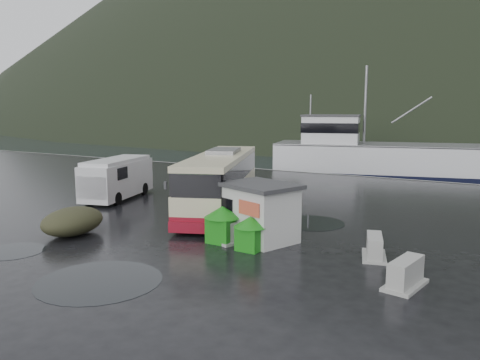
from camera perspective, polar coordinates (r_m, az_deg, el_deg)
The scene contains 14 objects.
ground at distance 22.18m, azimuth -9.12°, elevation -5.28°, with size 160.00×160.00×0.00m, color black.
harbor_water at distance 127.50m, azimuth 23.91°, elevation 5.53°, with size 300.00×180.00×0.02m, color black.
quay_edge at distance 39.47m, azimuth 9.46°, elevation 0.82°, with size 160.00×0.60×1.50m, color #999993.
coach_bus at distance 24.96m, azimuth -2.34°, elevation -3.61°, with size 2.85×11.25×3.18m, color beige, non-canonical shape.
white_van at distance 28.87m, azimuth -14.62°, elevation -2.20°, with size 2.00×5.80×2.42m, color silver, non-canonical shape.
waste_bin_left at distance 18.96m, azimuth -2.14°, elevation -7.57°, with size 1.06×1.06×1.48m, color #198217, non-canonical shape.
waste_bin_right at distance 17.96m, azimuth 1.28°, elevation -8.50°, with size 0.94×0.94×1.30m, color #198217, non-canonical shape.
dome_tent at distance 21.28m, azimuth -19.65°, elevation -6.28°, with size 2.12×2.97×1.16m, color #32321E, non-canonical shape.
ticket_kiosk at distance 19.25m, azimuth 2.40°, elevation -7.33°, with size 3.00×2.27×2.34m, color silver, non-canonical shape.
jersey_barrier_a at distance 19.05m, azimuth -0.48°, elevation -7.49°, with size 0.87×1.74×0.87m, color #999993, non-canonical shape.
jersey_barrier_b at distance 17.72m, azimuth 16.01°, elevation -9.08°, with size 0.82×1.64×0.82m, color #999993, non-canonical shape.
jersey_barrier_c at distance 15.25m, azimuth 19.46°, elevation -12.17°, with size 0.86×1.72×0.86m, color #999993, non-canonical shape.
fishing_trawler at distance 46.86m, azimuth 18.58°, elevation 1.71°, with size 27.03×5.92×10.81m, color silver, non-canonical shape.
puddles at distance 17.82m, azimuth -8.76°, elevation -8.72°, with size 10.81×13.84×0.01m.
Camera 1 is at (13.65, -16.66, 5.29)m, focal length 35.00 mm.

